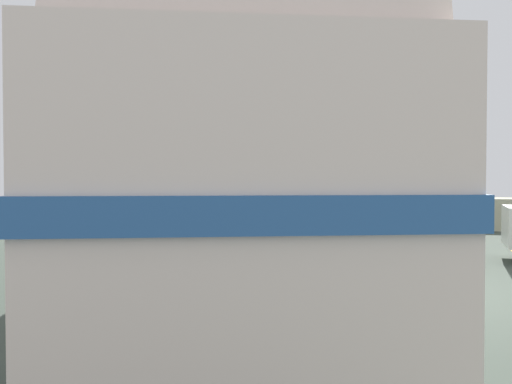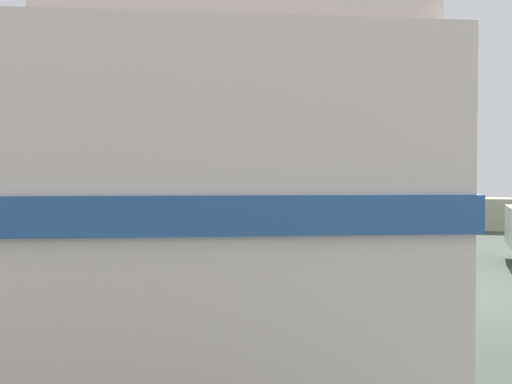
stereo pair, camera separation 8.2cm
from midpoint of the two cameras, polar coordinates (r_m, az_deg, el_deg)
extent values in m
cube|color=#3B453B|center=(9.30, 13.27, -9.76)|extent=(32.00, 26.00, 0.02)
cube|color=#B6B495|center=(20.96, 14.10, -2.03)|extent=(31.36, 1.80, 1.10)
cube|color=#ADC3A0|center=(24.59, -17.05, 0.80)|extent=(1.12, 1.06, 0.91)
cube|color=#A7B7A1|center=(22.78, -8.16, 0.90)|extent=(1.07, 1.08, 0.98)
cube|color=#ACAB91|center=(21.95, 0.36, 1.36)|extent=(1.71, 1.72, 1.35)
sphere|color=#C5C486|center=(21.17, 10.65, 1.15)|extent=(1.21, 1.21, 1.21)
cube|color=beige|center=(20.44, 18.43, 0.72)|extent=(1.01, 1.02, 0.95)
cylinder|color=black|center=(9.69, -11.24, -6.36)|extent=(0.60, 1.00, 0.96)
cylinder|color=black|center=(9.74, 1.89, -6.28)|extent=(0.60, 1.00, 0.96)
cylinder|color=black|center=(4.62, -17.08, -15.12)|extent=(0.60, 1.00, 0.96)
cylinder|color=black|center=(4.75, 11.11, -14.64)|extent=(0.60, 1.00, 0.96)
cube|color=beige|center=(6.96, -4.08, -0.51)|extent=(5.25, 8.70, 2.10)
cylinder|color=beige|center=(7.01, -4.10, 8.10)|extent=(4.94, 8.32, 2.20)
cube|color=#285794|center=(6.96, -4.08, -0.08)|extent=(5.32, 8.80, 0.20)
cube|color=black|center=(6.97, -4.09, 4.24)|extent=(5.16, 8.40, 0.64)
cube|color=silver|center=(11.28, -4.89, -4.18)|extent=(2.19, 0.96, 0.28)
cylinder|color=#5B5B60|center=(16.33, 14.51, 7.60)|extent=(0.14, 0.14, 7.14)
camera|label=1|loc=(0.04, -90.29, -0.01)|focal=39.23mm
camera|label=2|loc=(0.04, 89.71, 0.01)|focal=39.23mm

